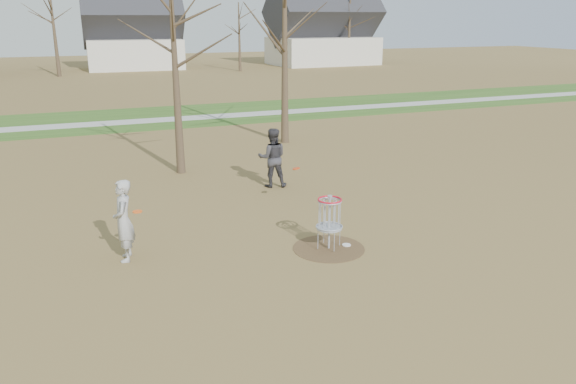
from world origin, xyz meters
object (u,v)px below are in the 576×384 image
object	(u,v)px
player_throwing	(272,158)
disc_golf_basket	(329,214)
disc_grounded	(346,245)
player_standing	(124,221)

from	to	relation	value
player_throwing	disc_golf_basket	distance (m)	5.62
player_throwing	disc_grounded	bearing A→B (deg)	105.00
player_throwing	disc_golf_basket	world-z (taller)	player_throwing
disc_grounded	disc_golf_basket	world-z (taller)	disc_golf_basket
player_throwing	disc_grounded	world-z (taller)	player_throwing
player_standing	disc_grounded	distance (m)	5.47
disc_grounded	player_standing	bearing A→B (deg)	167.34
player_standing	player_throwing	size ratio (longest dim) A/B	0.98
disc_grounded	disc_golf_basket	size ratio (longest dim) A/B	0.16
disc_grounded	disc_golf_basket	bearing A→B (deg)	179.79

